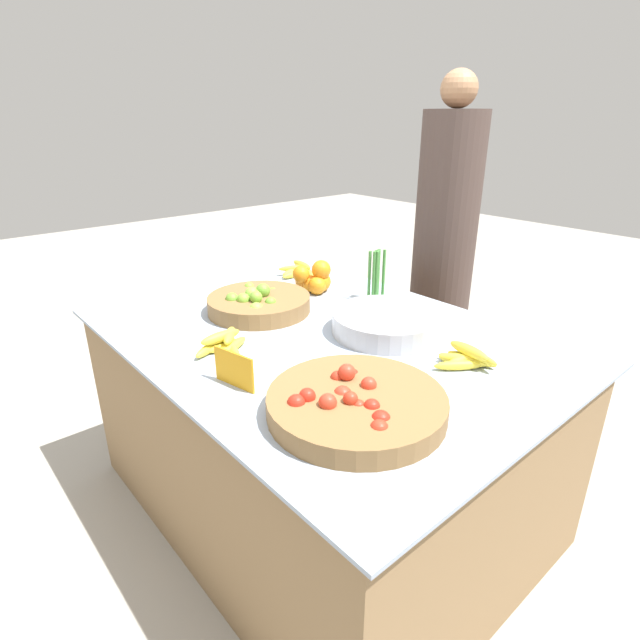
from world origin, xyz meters
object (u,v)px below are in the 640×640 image
object	(u,v)px
tomato_basket	(355,404)
vendor_person	(442,267)
price_sign	(234,369)
lime_bowl	(259,303)
metal_bowl	(386,323)

from	to	relation	value
tomato_basket	vendor_person	xyz separation A→B (m)	(-0.61, 1.20, -0.01)
tomato_basket	price_sign	world-z (taller)	price_sign
lime_bowl	vendor_person	xyz separation A→B (m)	(0.13, 0.97, -0.01)
lime_bowl	tomato_basket	bearing A→B (deg)	-16.59
price_sign	tomato_basket	bearing A→B (deg)	13.34
vendor_person	lime_bowl	bearing A→B (deg)	-97.72
lime_bowl	vendor_person	size ratio (longest dim) A/B	0.24
metal_bowl	vendor_person	xyz separation A→B (m)	(-0.32, 0.76, -0.01)
price_sign	vendor_person	size ratio (longest dim) A/B	0.09
lime_bowl	tomato_basket	world-z (taller)	lime_bowl
metal_bowl	tomato_basket	bearing A→B (deg)	-56.34
lime_bowl	price_sign	distance (m)	0.57
price_sign	vendor_person	world-z (taller)	vendor_person
tomato_basket	price_sign	bearing A→B (deg)	-154.57
lime_bowl	price_sign	world-z (taller)	lime_bowl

